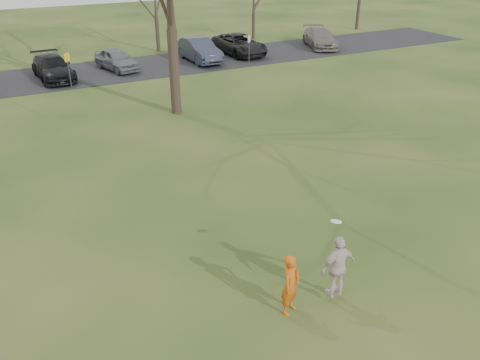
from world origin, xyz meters
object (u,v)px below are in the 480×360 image
player_defender (291,285)px  car_3 (53,68)px  car_5 (199,50)px  car_6 (239,44)px  car_7 (320,38)px  car_4 (116,59)px  catching_play (338,267)px

player_defender → car_3: size_ratio=0.33×
player_defender → car_5: size_ratio=0.34×
car_6 → car_7: size_ratio=1.09×
player_defender → car_3: player_defender is taller
car_3 → car_4: bearing=2.4°
car_6 → car_7: 6.98m
car_4 → car_7: 16.40m
car_5 → car_6: (3.56, 0.69, -0.06)m
car_3 → car_7: size_ratio=1.00×
car_5 → car_3: bearing=179.3°
car_4 → catching_play: size_ratio=1.93×
car_3 → car_4: 4.16m
car_3 → car_7: car_7 is taller
car_6 → catching_play: 27.95m
car_4 → car_6: bearing=-11.0°
car_3 → car_7: bearing=-3.3°
car_5 → car_7: size_ratio=0.98×
car_3 → car_6: car_6 is taller
player_defender → car_5: 26.35m
car_5 → car_4: bearing=175.4°
player_defender → car_7: player_defender is taller
player_defender → catching_play: (1.25, -0.16, 0.21)m
car_5 → car_6: 3.63m
catching_play → car_7: bearing=55.2°
car_5 → car_7: 10.52m
car_5 → player_defender: bearing=-109.7°
car_6 → catching_play: (-10.60, -25.86, 0.24)m
car_7 → catching_play: (-17.55, -25.21, 0.27)m
car_3 → car_6: (13.57, 0.81, 0.03)m
car_3 → catching_play: size_ratio=2.34×
car_3 → car_6: bearing=-0.3°
player_defender → car_7: (18.81, 25.05, -0.06)m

